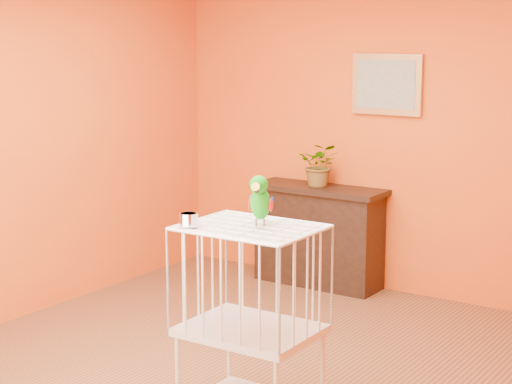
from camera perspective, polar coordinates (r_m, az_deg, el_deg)
The scene contains 8 objects.
ground at distance 5.67m, azimuth -1.71°, elevation -11.92°, with size 4.50×4.50×0.00m, color brown.
room_shell at distance 5.27m, azimuth -1.81°, elevation 4.21°, with size 4.50×4.50×4.50m.
console_cabinet at distance 7.45m, azimuth 4.17°, elevation -2.91°, with size 1.17×0.42×0.87m.
potted_plant at distance 7.28m, azimuth 4.03°, elevation 1.44°, with size 0.34×0.38×0.29m, color #26722D.
framed_picture at distance 7.17m, azimuth 8.70°, elevation 7.10°, with size 0.62×0.04×0.50m.
birdcage at distance 4.83m, azimuth -0.37°, elevation -8.56°, with size 0.73×0.57×1.12m.
feed_cup at distance 4.68m, azimuth -4.51°, elevation -1.85°, with size 0.10×0.10×0.07m, color silver.
parrot at distance 4.68m, azimuth 0.28°, elevation -0.51°, with size 0.16×0.26×0.29m.
Camera 1 is at (3.07, -4.25, 2.16)m, focal length 60.00 mm.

